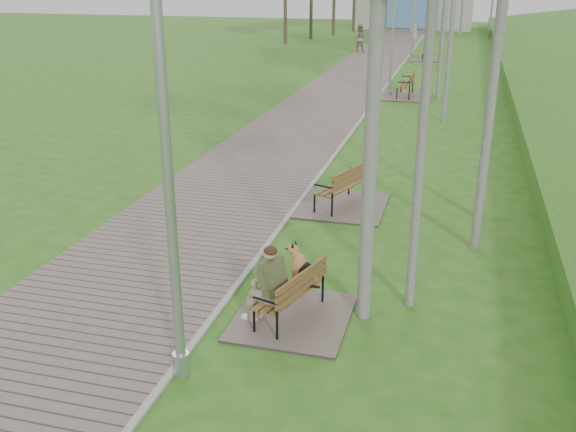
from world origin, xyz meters
name	(u,v)px	position (x,y,z in m)	size (l,w,h in m)	color
ground	(230,296)	(0.00, 0.00, 0.00)	(120.00, 120.00, 0.00)	#286617
walkway	(352,80)	(-1.75, 21.50, 0.02)	(3.50, 67.00, 0.04)	#71615B
kerb	(390,81)	(0.00, 21.50, 0.03)	(0.10, 67.00, 0.05)	#999993
building_north	(414,4)	(-1.50, 50.97, 1.99)	(10.00, 5.20, 4.00)	#9E9E99
bench_main	(286,295)	(1.05, -0.47, 0.40)	(1.66, 1.84, 1.45)	#71615B
bench_second	(341,197)	(0.93, 4.51, 0.21)	(1.85, 2.06, 1.14)	#71615B
bench_third	(405,91)	(1.03, 17.86, 0.23)	(2.03, 2.25, 1.24)	#71615B
bench_far	(426,56)	(1.10, 29.65, 0.20)	(1.79, 1.99, 1.10)	#71615B
lamp_post_near	(169,184)	(0.13, -2.17, 2.57)	(0.21, 0.21, 5.51)	#A1A3A9
lamp_post_second	(392,44)	(0.39, 17.86, 2.08)	(0.17, 0.17, 4.45)	#A1A3A9
lamp_post_third	(414,13)	(0.22, 30.07, 2.56)	(0.21, 0.21, 5.48)	#A1A3A9
pedestrian_near	(413,34)	(-0.30, 37.27, 0.73)	(0.53, 0.35, 1.46)	silver
pedestrian_far	(359,38)	(-3.20, 32.25, 0.85)	(0.83, 0.64, 1.70)	gray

